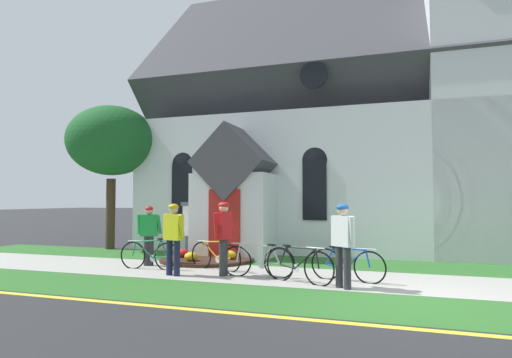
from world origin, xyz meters
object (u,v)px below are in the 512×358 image
object	(u,v)px
church_sign	(215,221)
bicycle_red	(299,265)
bicycle_orange	(150,255)
bicycle_yellow	(258,261)
bicycle_silver	(216,256)
yard_deciduous_tree	(112,141)
cyclist_in_yellow_jersey	(224,232)
cyclist_in_green_jersey	(343,238)
cyclist_in_blue_jersey	(173,233)
cyclist_in_white_jersey	(149,231)
bicycle_white	(347,265)

from	to	relation	value
church_sign	bicycle_red	size ratio (longest dim) A/B	1.39
bicycle_orange	bicycle_yellow	xyz separation A→B (m)	(2.98, -0.17, 0.00)
bicycle_silver	yard_deciduous_tree	distance (m)	7.32
cyclist_in_yellow_jersey	yard_deciduous_tree	bearing A→B (deg)	147.56
church_sign	cyclist_in_green_jersey	xyz separation A→B (m)	(4.26, -3.25, -0.14)
yard_deciduous_tree	cyclist_in_yellow_jersey	bearing A→B (deg)	-32.44
bicycle_orange	bicycle_silver	bearing A→B (deg)	15.35
bicycle_red	cyclist_in_blue_jersey	distance (m)	3.07
bicycle_orange	bicycle_silver	distance (m)	1.69
cyclist_in_white_jersey	cyclist_in_yellow_jersey	size ratio (longest dim) A/B	0.93
bicycle_silver	yard_deciduous_tree	size ratio (longest dim) A/B	0.31
bicycle_white	bicycle_orange	world-z (taller)	bicycle_orange
bicycle_orange	church_sign	bearing A→B (deg)	72.66
bicycle_red	cyclist_in_blue_jersey	bearing A→B (deg)	-178.71
bicycle_yellow	bicycle_silver	world-z (taller)	bicycle_silver
cyclist_in_blue_jersey	cyclist_in_yellow_jersey	size ratio (longest dim) A/B	0.98
bicycle_white	yard_deciduous_tree	bearing A→B (deg)	157.77
church_sign	yard_deciduous_tree	world-z (taller)	yard_deciduous_tree
church_sign	bicycle_orange	size ratio (longest dim) A/B	1.35
bicycle_orange	bicycle_yellow	size ratio (longest dim) A/B	0.97
yard_deciduous_tree	cyclist_in_green_jersey	bearing A→B (deg)	-26.47
bicycle_white	bicycle_silver	bearing A→B (deg)	171.37
bicycle_orange	cyclist_in_white_jersey	world-z (taller)	cyclist_in_white_jersey
bicycle_white	cyclist_in_yellow_jersey	xyz separation A→B (m)	(-2.83, -0.22, 0.66)
cyclist_in_green_jersey	cyclist_in_yellow_jersey	size ratio (longest dim) A/B	0.98
church_sign	bicycle_white	distance (m)	4.96
church_sign	bicycle_red	distance (m)	4.47
bicycle_white	cyclist_in_yellow_jersey	size ratio (longest dim) A/B	0.96
cyclist_in_white_jersey	yard_deciduous_tree	xyz separation A→B (m)	(-3.55, 3.06, 3.00)
church_sign	cyclist_in_blue_jersey	bearing A→B (deg)	-84.80
bicycle_silver	cyclist_in_blue_jersey	distance (m)	1.39
bicycle_silver	bicycle_orange	bearing A→B (deg)	-164.65
church_sign	bicycle_silver	distance (m)	2.27
church_sign	bicycle_red	world-z (taller)	church_sign
bicycle_white	cyclist_in_yellow_jersey	bearing A→B (deg)	-175.49
bicycle_yellow	bicycle_red	bearing A→B (deg)	-20.34
church_sign	bicycle_yellow	size ratio (longest dim) A/B	1.31
bicycle_yellow	yard_deciduous_tree	bearing A→B (deg)	151.44
cyclist_in_green_jersey	cyclist_in_yellow_jersey	xyz separation A→B (m)	(-2.85, 0.58, 0.02)
bicycle_orange	cyclist_in_green_jersey	bearing A→B (deg)	-9.81
church_sign	yard_deciduous_tree	bearing A→B (deg)	165.55
church_sign	bicycle_silver	world-z (taller)	church_sign
yard_deciduous_tree	bicycle_white	bearing A→B (deg)	-22.23
yard_deciduous_tree	cyclist_in_white_jersey	bearing A→B (deg)	-40.72
bicycle_white	bicycle_red	size ratio (longest dim) A/B	1.02
bicycle_yellow	cyclist_in_yellow_jersey	distance (m)	1.05
bicycle_yellow	bicycle_red	world-z (taller)	bicycle_red
bicycle_white	bicycle_orange	bearing A→B (deg)	179.29
bicycle_orange	cyclist_in_yellow_jersey	distance (m)	2.27
church_sign	bicycle_orange	distance (m)	2.61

